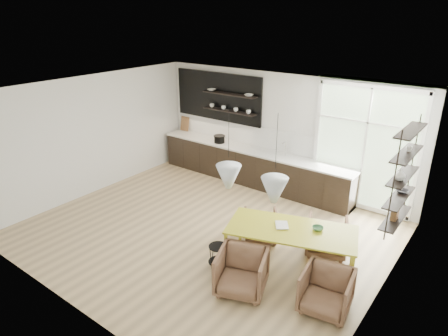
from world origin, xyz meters
TOP-DOWN VIEW (x-y plane):
  - room at (0.58, 1.10)m, footprint 7.02×6.01m
  - kitchen_run at (-0.69, 2.69)m, footprint 5.54×0.69m
  - right_shelving at (3.36, 1.17)m, footprint 0.26×1.22m
  - dining_table at (2.01, -0.10)m, footprint 2.40×1.63m
  - armchair_back_left at (1.08, 0.43)m, footprint 0.91×0.92m
  - armchair_back_right at (2.31, 0.78)m, footprint 0.95×0.97m
  - armchair_front_left at (1.67, -1.11)m, footprint 1.01×1.02m
  - armchair_front_right at (2.95, -0.71)m, footprint 0.83×0.85m
  - wire_stool at (0.98, -0.84)m, footprint 0.35×0.35m
  - table_book at (1.73, -0.17)m, footprint 0.34×0.36m
  - table_bowl at (2.38, 0.15)m, footprint 0.26×0.26m

SIDE VIEW (x-z plane):
  - wire_stool at x=0.98m, z-range 0.06..0.51m
  - armchair_back_left at x=1.08m, z-range 0.00..0.60m
  - armchair_front_right at x=2.95m, z-range 0.00..0.68m
  - armchair_back_right at x=2.31m, z-range 0.00..0.68m
  - armchair_front_left at x=1.67m, z-range 0.00..0.73m
  - kitchen_run at x=-0.69m, z-range -0.78..1.97m
  - dining_table at x=2.01m, z-range 0.35..1.15m
  - table_book at x=1.73m, z-range 0.80..0.83m
  - table_bowl at x=2.38m, z-range 0.80..0.86m
  - room at x=0.58m, z-range 0.00..2.92m
  - right_shelving at x=3.36m, z-range 0.70..2.60m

